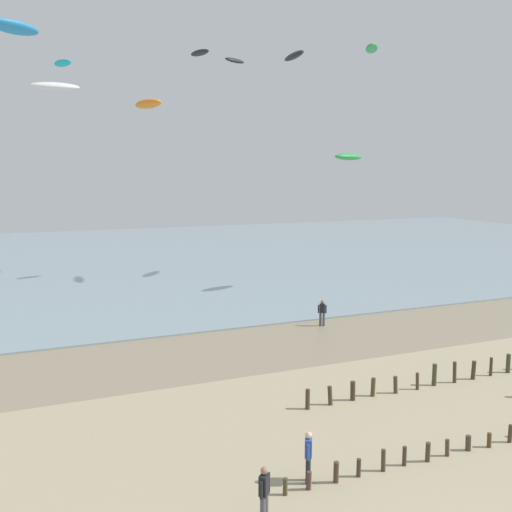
{
  "coord_description": "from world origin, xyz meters",
  "views": [
    {
      "loc": [
        -10.36,
        -9.03,
        9.91
      ],
      "look_at": [
        -1.6,
        11.27,
        6.78
      ],
      "focal_mm": 41.24,
      "sensor_mm": 36.0,
      "label": 1
    }
  ],
  "objects_px": {
    "kite_aloft_1": "(372,48)",
    "kite_aloft_8": "(349,157)",
    "kite_aloft_10": "(294,56)",
    "person_mid_beach": "(322,312)",
    "kite_aloft_3": "(63,63)",
    "kite_aloft_6": "(55,86)",
    "kite_aloft_5": "(13,27)",
    "kite_aloft_7": "(148,104)",
    "kite_aloft_9": "(200,53)",
    "person_by_waterline": "(264,493)",
    "person_left_flank": "(308,455)",
    "kite_aloft_0": "(235,61)"
  },
  "relations": [
    {
      "from": "kite_aloft_9",
      "to": "kite_aloft_6",
      "type": "bearing_deg",
      "value": 118.66
    },
    {
      "from": "kite_aloft_7",
      "to": "kite_aloft_10",
      "type": "distance_m",
      "value": 22.2
    },
    {
      "from": "person_by_waterline",
      "to": "kite_aloft_10",
      "type": "bearing_deg",
      "value": 61.99
    },
    {
      "from": "kite_aloft_5",
      "to": "kite_aloft_7",
      "type": "relative_size",
      "value": 0.87
    },
    {
      "from": "kite_aloft_1",
      "to": "kite_aloft_10",
      "type": "distance_m",
      "value": 8.12
    },
    {
      "from": "kite_aloft_3",
      "to": "kite_aloft_9",
      "type": "relative_size",
      "value": 0.93
    },
    {
      "from": "kite_aloft_1",
      "to": "kite_aloft_8",
      "type": "xyz_separation_m",
      "value": [
        -5.76,
        -5.54,
        -10.18
      ]
    },
    {
      "from": "person_by_waterline",
      "to": "kite_aloft_0",
      "type": "xyz_separation_m",
      "value": [
        13.66,
        37.09,
        19.06
      ]
    },
    {
      "from": "person_left_flank",
      "to": "kite_aloft_8",
      "type": "xyz_separation_m",
      "value": [
        18.11,
        26.76,
        10.33
      ]
    },
    {
      "from": "kite_aloft_0",
      "to": "kite_aloft_1",
      "type": "xyz_separation_m",
      "value": [
        12.44,
        -3.3,
        1.44
      ]
    },
    {
      "from": "person_mid_beach",
      "to": "kite_aloft_3",
      "type": "height_order",
      "value": "kite_aloft_3"
    },
    {
      "from": "person_by_waterline",
      "to": "kite_aloft_10",
      "type": "relative_size",
      "value": 0.48
    },
    {
      "from": "person_by_waterline",
      "to": "kite_aloft_6",
      "type": "height_order",
      "value": "kite_aloft_6"
    },
    {
      "from": "kite_aloft_0",
      "to": "kite_aloft_3",
      "type": "bearing_deg",
      "value": -43.27
    },
    {
      "from": "kite_aloft_8",
      "to": "kite_aloft_9",
      "type": "distance_m",
      "value": 18.83
    },
    {
      "from": "person_by_waterline",
      "to": "kite_aloft_7",
      "type": "relative_size",
      "value": 0.56
    },
    {
      "from": "kite_aloft_5",
      "to": "kite_aloft_8",
      "type": "relative_size",
      "value": 0.76
    },
    {
      "from": "person_by_waterline",
      "to": "kite_aloft_3",
      "type": "relative_size",
      "value": 0.61
    },
    {
      "from": "person_mid_beach",
      "to": "kite_aloft_8",
      "type": "xyz_separation_m",
      "value": [
        7.93,
        9.82,
        10.33
      ]
    },
    {
      "from": "kite_aloft_7",
      "to": "kite_aloft_3",
      "type": "bearing_deg",
      "value": 176.33
    },
    {
      "from": "person_by_waterline",
      "to": "kite_aloft_1",
      "type": "distance_m",
      "value": 47.37
    },
    {
      "from": "kite_aloft_6",
      "to": "kite_aloft_3",
      "type": "bearing_deg",
      "value": 81.66
    },
    {
      "from": "kite_aloft_7",
      "to": "kite_aloft_9",
      "type": "relative_size",
      "value": 1.01
    },
    {
      "from": "kite_aloft_6",
      "to": "kite_aloft_7",
      "type": "bearing_deg",
      "value": -63.48
    },
    {
      "from": "kite_aloft_6",
      "to": "kite_aloft_5",
      "type": "bearing_deg",
      "value": -101.69
    },
    {
      "from": "kite_aloft_9",
      "to": "kite_aloft_1",
      "type": "bearing_deg",
      "value": -131.62
    },
    {
      "from": "person_mid_beach",
      "to": "kite_aloft_8",
      "type": "height_order",
      "value": "kite_aloft_8"
    },
    {
      "from": "person_mid_beach",
      "to": "kite_aloft_6",
      "type": "relative_size",
      "value": 0.53
    },
    {
      "from": "kite_aloft_5",
      "to": "kite_aloft_9",
      "type": "distance_m",
      "value": 32.28
    },
    {
      "from": "kite_aloft_5",
      "to": "kite_aloft_1",
      "type": "bearing_deg",
      "value": 175.65
    },
    {
      "from": "person_left_flank",
      "to": "kite_aloft_3",
      "type": "bearing_deg",
      "value": 94.32
    },
    {
      "from": "kite_aloft_0",
      "to": "kite_aloft_3",
      "type": "xyz_separation_m",
      "value": [
        -14.47,
        4.56,
        -0.5
      ]
    },
    {
      "from": "person_mid_beach",
      "to": "kite_aloft_3",
      "type": "distance_m",
      "value": 32.53
    },
    {
      "from": "kite_aloft_9",
      "to": "kite_aloft_10",
      "type": "distance_m",
      "value": 9.98
    },
    {
      "from": "kite_aloft_0",
      "to": "kite_aloft_10",
      "type": "relative_size",
      "value": 0.68
    },
    {
      "from": "kite_aloft_8",
      "to": "kite_aloft_10",
      "type": "distance_m",
      "value": 10.85
    },
    {
      "from": "kite_aloft_3",
      "to": "kite_aloft_5",
      "type": "distance_m",
      "value": 27.29
    },
    {
      "from": "kite_aloft_10",
      "to": "person_by_waterline",
      "type": "bearing_deg",
      "value": 155.54
    },
    {
      "from": "kite_aloft_7",
      "to": "kite_aloft_9",
      "type": "bearing_deg",
      "value": 144.14
    },
    {
      "from": "person_mid_beach",
      "to": "kite_aloft_5",
      "type": "bearing_deg",
      "value": -168.98
    },
    {
      "from": "kite_aloft_1",
      "to": "kite_aloft_3",
      "type": "xyz_separation_m",
      "value": [
        -26.91,
        7.86,
        -1.94
      ]
    },
    {
      "from": "kite_aloft_7",
      "to": "kite_aloft_8",
      "type": "bearing_deg",
      "value": 102.57
    },
    {
      "from": "kite_aloft_1",
      "to": "kite_aloft_5",
      "type": "xyz_separation_m",
      "value": [
        -31.59,
        -18.84,
        -5.13
      ]
    },
    {
      "from": "kite_aloft_5",
      "to": "kite_aloft_0",
      "type": "bearing_deg",
      "value": -166.02
    },
    {
      "from": "kite_aloft_3",
      "to": "kite_aloft_9",
      "type": "bearing_deg",
      "value": 69.96
    },
    {
      "from": "person_mid_beach",
      "to": "person_left_flank",
      "type": "xyz_separation_m",
      "value": [
        -10.18,
        -16.94,
        0.0
      ]
    },
    {
      "from": "person_left_flank",
      "to": "kite_aloft_10",
      "type": "height_order",
      "value": "kite_aloft_10"
    },
    {
      "from": "kite_aloft_0",
      "to": "kite_aloft_7",
      "type": "xyz_separation_m",
      "value": [
        -11.94,
        -16.74,
        -6.1
      ]
    },
    {
      "from": "person_mid_beach",
      "to": "kite_aloft_6",
      "type": "height_order",
      "value": "kite_aloft_6"
    },
    {
      "from": "person_left_flank",
      "to": "kite_aloft_5",
      "type": "xyz_separation_m",
      "value": [
        -7.71,
        13.45,
        15.38
      ]
    }
  ]
}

